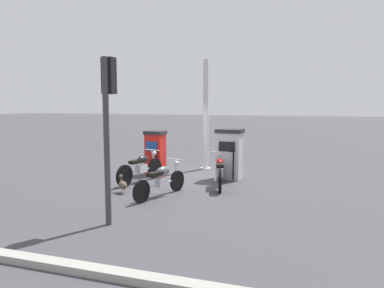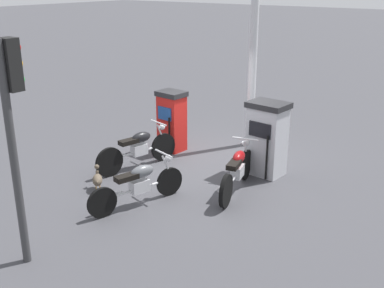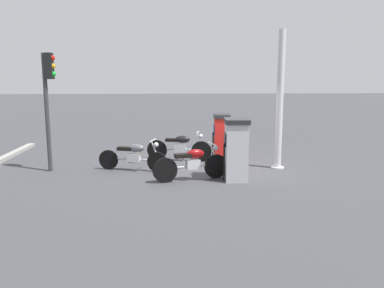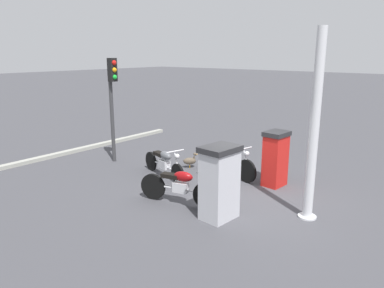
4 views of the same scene
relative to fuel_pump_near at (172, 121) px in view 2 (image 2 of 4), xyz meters
name	(u,v)px [view 2 (image 2 of 4)]	position (x,y,z in m)	size (l,w,h in m)	color
ground_plane	(208,165)	(0.33, 1.31, -0.76)	(120.00, 120.00, 0.00)	#424247
fuel_pump_near	(172,121)	(0.00, 0.00, 0.00)	(0.61, 0.70, 1.50)	red
fuel_pump_far	(267,138)	(0.00, 2.62, 0.06)	(0.72, 0.88, 1.63)	silver
motorcycle_near_pump	(138,148)	(1.38, 0.12, -0.29)	(2.09, 0.75, 0.97)	black
motorcycle_far_pump	(237,170)	(1.16, 2.58, -0.31)	(2.01, 0.72, 0.96)	black
motorcycle_extra	(139,183)	(2.78, 1.40, -0.31)	(2.01, 0.81, 0.93)	black
wandering_duck	(97,179)	(2.76, 0.25, -0.53)	(0.42, 0.42, 0.49)	brown
roadside_traffic_light	(13,115)	(5.11, 1.27, 1.55)	(0.38, 0.25, 3.35)	#38383A
canopy_support_pole	(252,70)	(-1.50, 1.37, 1.18)	(0.40, 0.40, 4.03)	silver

